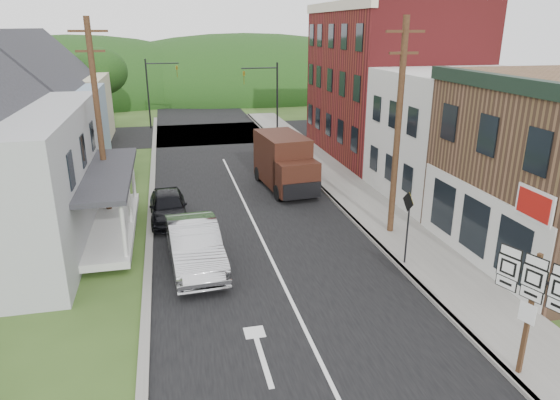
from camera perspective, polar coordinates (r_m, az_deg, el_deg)
ground at (r=17.70m, az=0.42°, el=-9.74°), size 120.00×120.00×0.00m
road at (r=26.73m, az=-4.49°, el=0.44°), size 9.00×90.00×0.02m
cross_road at (r=43.09m, az=-7.90°, el=7.53°), size 60.00×9.00×0.02m
sidewalk_right at (r=26.35m, az=8.96°, el=0.14°), size 2.80×55.00×0.15m
curb_right at (r=25.89m, az=6.18°, el=-0.07°), size 0.20×55.00×0.15m
curb_left at (r=24.61m, az=-14.55°, el=-1.67°), size 0.30×55.00×0.12m
storefront_white at (r=27.55m, az=20.28°, el=6.88°), size 8.00×7.00×6.50m
storefront_red at (r=35.53m, az=12.29°, el=13.00°), size 8.00×12.00×10.00m
house_blue at (r=33.28m, az=-25.91°, el=8.87°), size 7.14×8.16×7.28m
house_cream at (r=42.12m, az=-24.06°, el=10.91°), size 7.14×8.16×7.28m
utility_pole_right at (r=21.08m, az=13.33°, el=7.99°), size 1.60×0.26×9.00m
utility_pole_left at (r=23.59m, az=-20.02°, el=8.51°), size 1.60×0.26×9.00m
traffic_signal_right at (r=39.66m, az=-1.33°, el=12.21°), size 2.87×0.20×6.00m
traffic_signal_left at (r=45.83m, az=-14.03°, el=12.60°), size 2.87×0.20×6.00m
tree_left_d at (r=47.53m, az=-19.94°, el=13.63°), size 4.80×4.80×6.94m
forested_ridge at (r=70.69m, az=-10.07°, el=11.92°), size 90.00×30.00×16.00m
silver_sedan at (r=18.90m, az=-9.73°, el=-5.16°), size 2.14×5.31×1.72m
dark_sedan at (r=23.62m, az=-12.66°, el=-0.74°), size 1.80×4.19×1.41m
delivery_van at (r=27.49m, az=0.53°, el=4.30°), size 2.65×5.50×2.97m
route_sign_cluster at (r=13.77m, az=26.77°, el=-9.99°), size 0.72×1.82×3.35m
warning_sign at (r=18.83m, az=14.40°, el=-1.97°), size 0.13×0.78×2.83m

